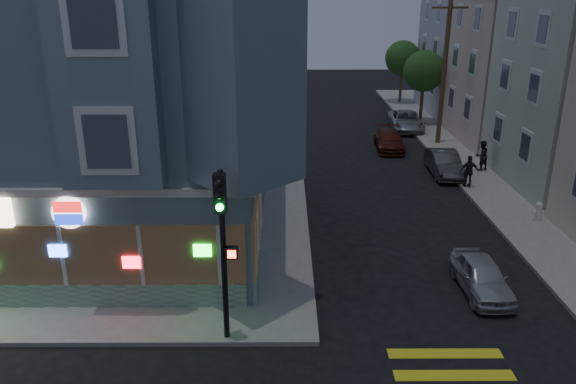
{
  "coord_description": "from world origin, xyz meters",
  "views": [
    {
      "loc": [
        2.04,
        -11.57,
        9.66
      ],
      "look_at": [
        2.12,
        7.05,
        2.88
      ],
      "focal_mm": 35.0,
      "sensor_mm": 36.0,
      "label": 1
    }
  ],
  "objects_px": {
    "pedestrian_a": "(482,155)",
    "pedestrian_b": "(469,171)",
    "street_tree_near": "(424,71)",
    "street_tree_far": "(403,58)",
    "fire_hydrant": "(539,211)",
    "parked_car_a": "(482,276)",
    "utility_pole": "(444,70)",
    "traffic_signal": "(223,230)",
    "parked_car_d": "(406,121)",
    "parked_car_c": "(389,140)",
    "parked_car_b": "(444,163)"
  },
  "relations": [
    {
      "from": "parked_car_d",
      "to": "fire_hydrant",
      "type": "bearing_deg",
      "value": -79.8
    },
    {
      "from": "parked_car_a",
      "to": "fire_hydrant",
      "type": "xyz_separation_m",
      "value": [
        4.4,
        5.84,
        0.0
      ]
    },
    {
      "from": "utility_pole",
      "to": "street_tree_far",
      "type": "distance_m",
      "value": 14.03
    },
    {
      "from": "pedestrian_b",
      "to": "parked_car_d",
      "type": "xyz_separation_m",
      "value": [
        -0.6,
        12.74,
        -0.3
      ]
    },
    {
      "from": "street_tree_near",
      "to": "parked_car_a",
      "type": "bearing_deg",
      "value": -98.21
    },
    {
      "from": "street_tree_far",
      "to": "parked_car_a",
      "type": "bearing_deg",
      "value": -96.24
    },
    {
      "from": "street_tree_far",
      "to": "parked_car_b",
      "type": "distance_m",
      "value": 20.66
    },
    {
      "from": "street_tree_near",
      "to": "parked_car_a",
      "type": "height_order",
      "value": "street_tree_near"
    },
    {
      "from": "street_tree_far",
      "to": "parked_car_c",
      "type": "bearing_deg",
      "value": -103.37
    },
    {
      "from": "parked_car_a",
      "to": "traffic_signal",
      "type": "xyz_separation_m",
      "value": [
        -8.25,
        -2.89,
        2.99
      ]
    },
    {
      "from": "utility_pole",
      "to": "street_tree_near",
      "type": "relative_size",
      "value": 1.7
    },
    {
      "from": "pedestrian_b",
      "to": "fire_hydrant",
      "type": "bearing_deg",
      "value": 110.19
    },
    {
      "from": "parked_car_a",
      "to": "parked_car_c",
      "type": "bearing_deg",
      "value": 88.84
    },
    {
      "from": "utility_pole",
      "to": "traffic_signal",
      "type": "relative_size",
      "value": 1.78
    },
    {
      "from": "parked_car_a",
      "to": "parked_car_b",
      "type": "xyz_separation_m",
      "value": [
        2.1,
        12.6,
        0.07
      ]
    },
    {
      "from": "street_tree_near",
      "to": "parked_car_d",
      "type": "bearing_deg",
      "value": -127.64
    },
    {
      "from": "traffic_signal",
      "to": "parked_car_d",
      "type": "bearing_deg",
      "value": 68.83
    },
    {
      "from": "pedestrian_a",
      "to": "parked_car_c",
      "type": "xyz_separation_m",
      "value": [
        -4.24,
        4.77,
        -0.39
      ]
    },
    {
      "from": "pedestrian_a",
      "to": "pedestrian_b",
      "type": "height_order",
      "value": "pedestrian_a"
    },
    {
      "from": "street_tree_far",
      "to": "traffic_signal",
      "type": "xyz_separation_m",
      "value": [
        -11.85,
        -35.83,
        -0.36
      ]
    },
    {
      "from": "parked_car_d",
      "to": "traffic_signal",
      "type": "distance_m",
      "value": 28.03
    },
    {
      "from": "parked_car_d",
      "to": "pedestrian_a",
      "type": "bearing_deg",
      "value": -75.31
    },
    {
      "from": "street_tree_near",
      "to": "pedestrian_b",
      "type": "bearing_deg",
      "value": -93.51
    },
    {
      "from": "pedestrian_a",
      "to": "fire_hydrant",
      "type": "distance_m",
      "value": 7.2
    },
    {
      "from": "fire_hydrant",
      "to": "parked_car_a",
      "type": "bearing_deg",
      "value": -126.98
    },
    {
      "from": "street_tree_far",
      "to": "traffic_signal",
      "type": "distance_m",
      "value": 37.74
    },
    {
      "from": "street_tree_far",
      "to": "pedestrian_a",
      "type": "height_order",
      "value": "street_tree_far"
    },
    {
      "from": "street_tree_near",
      "to": "parked_car_a",
      "type": "xyz_separation_m",
      "value": [
        -3.6,
        -24.94,
        -3.35
      ]
    },
    {
      "from": "parked_car_d",
      "to": "fire_hydrant",
      "type": "distance_m",
      "value": 17.31
    },
    {
      "from": "parked_car_d",
      "to": "fire_hydrant",
      "type": "height_order",
      "value": "parked_car_d"
    },
    {
      "from": "parked_car_c",
      "to": "parked_car_b",
      "type": "bearing_deg",
      "value": -64.69
    },
    {
      "from": "parked_car_b",
      "to": "street_tree_far",
      "type": "bearing_deg",
      "value": 86.9
    },
    {
      "from": "parked_car_a",
      "to": "traffic_signal",
      "type": "relative_size",
      "value": 0.68
    },
    {
      "from": "utility_pole",
      "to": "street_tree_far",
      "type": "bearing_deg",
      "value": 89.18
    },
    {
      "from": "traffic_signal",
      "to": "parked_car_a",
      "type": "bearing_deg",
      "value": 19.9
    },
    {
      "from": "utility_pole",
      "to": "parked_car_d",
      "type": "xyz_separation_m",
      "value": [
        -1.3,
        4.05,
        -4.13
      ]
    },
    {
      "from": "utility_pole",
      "to": "parked_car_b",
      "type": "height_order",
      "value": "utility_pole"
    },
    {
      "from": "parked_car_a",
      "to": "parked_car_b",
      "type": "bearing_deg",
      "value": 79.38
    },
    {
      "from": "pedestrian_b",
      "to": "street_tree_far",
      "type": "bearing_deg",
      "value": -93.15
    },
    {
      "from": "street_tree_near",
      "to": "pedestrian_a",
      "type": "relative_size",
      "value": 3.18
    },
    {
      "from": "pedestrian_b",
      "to": "parked_car_a",
      "type": "bearing_deg",
      "value": 74.38
    },
    {
      "from": "parked_car_d",
      "to": "street_tree_near",
      "type": "bearing_deg",
      "value": 54.93
    },
    {
      "from": "street_tree_far",
      "to": "fire_hydrant",
      "type": "xyz_separation_m",
      "value": [
        0.8,
        -27.1,
        -3.34
      ]
    },
    {
      "from": "street_tree_near",
      "to": "parked_car_c",
      "type": "relative_size",
      "value": 1.29
    },
    {
      "from": "parked_car_a",
      "to": "traffic_signal",
      "type": "bearing_deg",
      "value": -161.88
    },
    {
      "from": "utility_pole",
      "to": "parked_car_a",
      "type": "xyz_separation_m",
      "value": [
        -3.4,
        -18.94,
        -4.21
      ]
    },
    {
      "from": "pedestrian_a",
      "to": "parked_car_b",
      "type": "relative_size",
      "value": 0.41
    },
    {
      "from": "pedestrian_a",
      "to": "parked_car_a",
      "type": "bearing_deg",
      "value": 47.59
    },
    {
      "from": "street_tree_near",
      "to": "street_tree_far",
      "type": "distance_m",
      "value": 8.0
    },
    {
      "from": "utility_pole",
      "to": "pedestrian_a",
      "type": "xyz_separation_m",
      "value": [
        0.84,
        -5.92,
        -3.81
      ]
    }
  ]
}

